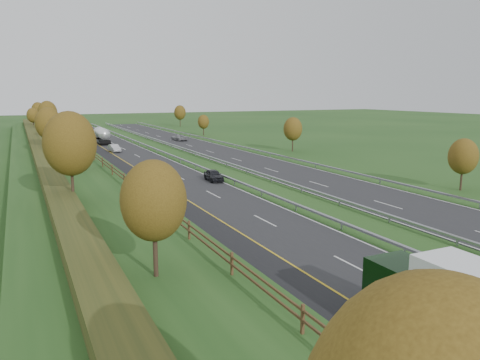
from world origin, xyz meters
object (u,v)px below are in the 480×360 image
object	(u,v)px
road_tanker	(101,135)
car_dark_near	(214,175)
car_oncoming	(179,138)
car_silver_mid	(114,148)
car_small_far	(83,130)

from	to	relation	value
road_tanker	car_dark_near	size ratio (longest dim) A/B	2.64
car_oncoming	road_tanker	bearing A→B (deg)	-13.59
car_dark_near	car_oncoming	distance (m)	52.75
road_tanker	car_silver_mid	xyz separation A→B (m)	(-0.44, -17.61, -1.11)
car_dark_near	car_small_far	xyz separation A→B (m)	(-5.22, 85.96, 0.04)
car_dark_near	car_oncoming	size ratio (longest dim) A/B	0.83
road_tanker	car_silver_mid	size ratio (longest dim) A/B	2.58
car_dark_near	car_silver_mid	distance (m)	36.33
car_silver_mid	car_oncoming	size ratio (longest dim) A/B	0.85
car_dark_near	car_silver_mid	bearing A→B (deg)	103.67
road_tanker	car_silver_mid	bearing A→B (deg)	-91.43
car_dark_near	car_small_far	bearing A→B (deg)	97.96
car_silver_mid	car_small_far	world-z (taller)	car_small_far
car_small_far	car_oncoming	xyz separation A→B (m)	(17.38, -34.63, -0.06)
road_tanker	car_dark_near	distance (m)	53.75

